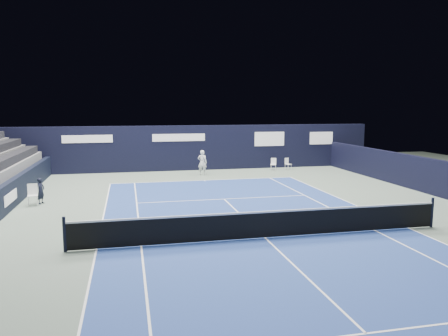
# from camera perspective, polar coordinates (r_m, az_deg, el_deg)

# --- Properties ---
(ground) EXTENTS (48.00, 48.00, 0.00)m
(ground) POSITION_cam_1_polar(r_m,az_deg,el_deg) (16.80, 3.30, -7.18)
(ground) COLOR #56675B
(ground) RESTS_ON ground
(court_surface) EXTENTS (10.97, 23.77, 0.01)m
(court_surface) POSITION_cam_1_polar(r_m,az_deg,el_deg) (14.96, 5.41, -9.11)
(court_surface) COLOR navy
(court_surface) RESTS_ON ground
(enclosure_wall_right) EXTENTS (0.30, 22.00, 1.80)m
(enclosure_wall_right) POSITION_cam_1_polar(r_m,az_deg,el_deg) (24.88, 24.56, -0.79)
(enclosure_wall_right) COLOR black
(enclosure_wall_right) RESTS_ON ground
(folding_chair_back_a) EXTENTS (0.48, 0.49, 0.83)m
(folding_chair_back_a) POSITION_cam_1_polar(r_m,az_deg,el_deg) (30.72, 6.48, 0.78)
(folding_chair_back_a) COLOR white
(folding_chair_back_a) RESTS_ON ground
(folding_chair_back_b) EXTENTS (0.47, 0.46, 0.82)m
(folding_chair_back_b) POSITION_cam_1_polar(r_m,az_deg,el_deg) (31.04, 8.29, 0.67)
(folding_chair_back_b) COLOR white
(folding_chair_back_b) RESTS_ON ground
(line_judge_chair) EXTENTS (0.49, 0.47, 0.97)m
(line_judge_chair) POSITION_cam_1_polar(r_m,az_deg,el_deg) (21.40, -23.72, -3.02)
(line_judge_chair) COLOR white
(line_judge_chair) RESTS_ON ground
(line_judge) EXTENTS (0.44, 0.51, 1.19)m
(line_judge) POSITION_cam_1_polar(r_m,az_deg,el_deg) (21.57, -22.81, -2.77)
(line_judge) COLOR black
(line_judge) RESTS_ON ground
(court_markings) EXTENTS (11.03, 23.83, 0.00)m
(court_markings) POSITION_cam_1_polar(r_m,az_deg,el_deg) (14.96, 5.41, -9.09)
(court_markings) COLOR white
(court_markings) RESTS_ON court_surface
(tennis_net) EXTENTS (12.90, 0.10, 1.10)m
(tennis_net) POSITION_cam_1_polar(r_m,az_deg,el_deg) (14.82, 5.43, -7.24)
(tennis_net) COLOR black
(tennis_net) RESTS_ON ground
(back_sponsor_wall) EXTENTS (26.00, 0.63, 3.10)m
(back_sponsor_wall) POSITION_cam_1_polar(r_m,az_deg,el_deg) (30.55, -4.08, 2.66)
(back_sponsor_wall) COLOR black
(back_sponsor_wall) RESTS_ON ground
(side_barrier_left) EXTENTS (0.33, 22.00, 1.20)m
(side_barrier_left) POSITION_cam_1_polar(r_m,az_deg,el_deg) (20.56, -26.55, -3.48)
(side_barrier_left) COLOR black
(side_barrier_left) RESTS_ON ground
(tennis_player) EXTENTS (0.69, 0.89, 1.62)m
(tennis_player) POSITION_cam_1_polar(r_m,az_deg,el_deg) (28.25, -2.85, 0.72)
(tennis_player) COLOR white
(tennis_player) RESTS_ON ground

